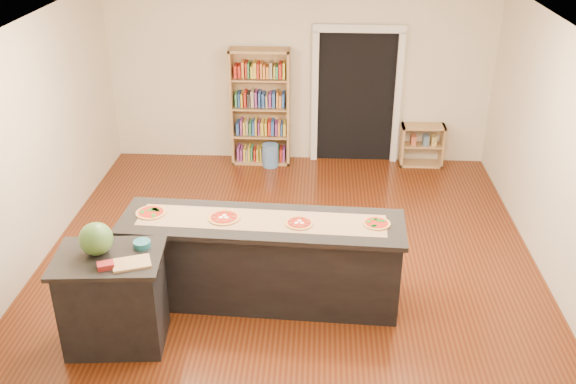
# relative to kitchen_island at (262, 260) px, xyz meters

# --- Properties ---
(room) EXTENTS (6.00, 7.00, 2.80)m
(room) POSITION_rel_kitchen_island_xyz_m (0.24, 0.46, 0.90)
(room) COLOR beige
(room) RESTS_ON ground
(doorway) EXTENTS (1.40, 0.09, 2.21)m
(doorway) POSITION_rel_kitchen_island_xyz_m (1.14, 3.92, 0.71)
(doorway) COLOR black
(doorway) RESTS_ON room
(kitchen_island) EXTENTS (2.99, 0.81, 0.99)m
(kitchen_island) POSITION_rel_kitchen_island_xyz_m (0.00, 0.00, 0.00)
(kitchen_island) COLOR black
(kitchen_island) RESTS_ON ground
(side_counter) EXTENTS (1.02, 0.74, 1.01)m
(side_counter) POSITION_rel_kitchen_island_xyz_m (-1.39, -0.80, 0.01)
(side_counter) COLOR black
(side_counter) RESTS_ON ground
(bookshelf) EXTENTS (0.93, 0.33, 1.86)m
(bookshelf) POSITION_rel_kitchen_island_xyz_m (-0.36, 3.74, 0.43)
(bookshelf) COLOR tan
(bookshelf) RESTS_ON ground
(low_shelf) EXTENTS (0.68, 0.29, 0.68)m
(low_shelf) POSITION_rel_kitchen_island_xyz_m (2.22, 3.76, -0.16)
(low_shelf) COLOR tan
(low_shelf) RESTS_ON ground
(waste_bin) EXTENTS (0.26, 0.26, 0.37)m
(waste_bin) POSITION_rel_kitchen_island_xyz_m (-0.20, 3.58, -0.31)
(waste_bin) COLOR #527CB8
(waste_bin) RESTS_ON ground
(kraft_paper) EXTENTS (2.61, 0.59, 0.00)m
(kraft_paper) POSITION_rel_kitchen_island_xyz_m (0.00, 0.01, 0.49)
(kraft_paper) COLOR olive
(kraft_paper) RESTS_ON kitchen_island
(watermelon) EXTENTS (0.32, 0.32, 0.32)m
(watermelon) POSITION_rel_kitchen_island_xyz_m (-1.49, -0.75, 0.67)
(watermelon) COLOR #144214
(watermelon) RESTS_ON side_counter
(cutting_board) EXTENTS (0.40, 0.33, 0.02)m
(cutting_board) POSITION_rel_kitchen_island_xyz_m (-1.12, -0.92, 0.52)
(cutting_board) COLOR tan
(cutting_board) RESTS_ON side_counter
(package_red) EXTENTS (0.18, 0.15, 0.05)m
(package_red) POSITION_rel_kitchen_island_xyz_m (-1.34, -1.00, 0.54)
(package_red) COLOR maroon
(package_red) RESTS_ON side_counter
(package_teal) EXTENTS (0.17, 0.17, 0.06)m
(package_teal) POSITION_rel_kitchen_island_xyz_m (-1.10, -0.62, 0.54)
(package_teal) COLOR #195966
(package_teal) RESTS_ON side_counter
(pizza_a) EXTENTS (0.34, 0.34, 0.02)m
(pizza_a) POSITION_rel_kitchen_island_xyz_m (-1.19, 0.09, 0.50)
(pizza_a) COLOR #BA8547
(pizza_a) RESTS_ON kitchen_island
(pizza_b) EXTENTS (0.33, 0.33, 0.02)m
(pizza_b) POSITION_rel_kitchen_island_xyz_m (-0.40, 0.02, 0.50)
(pizza_b) COLOR #BA8547
(pizza_b) RESTS_ON kitchen_island
(pizza_c) EXTENTS (0.29, 0.29, 0.02)m
(pizza_c) POSITION_rel_kitchen_island_xyz_m (0.40, -0.05, 0.50)
(pizza_c) COLOR #BA8547
(pizza_c) RESTS_ON kitchen_island
(pizza_d) EXTENTS (0.28, 0.28, 0.02)m
(pizza_d) POSITION_rel_kitchen_island_xyz_m (1.19, -0.01, 0.50)
(pizza_d) COLOR #BA8547
(pizza_d) RESTS_ON kitchen_island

